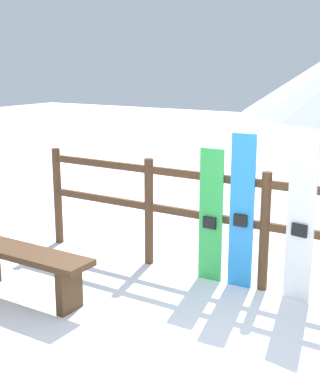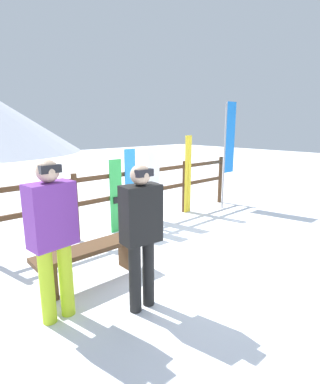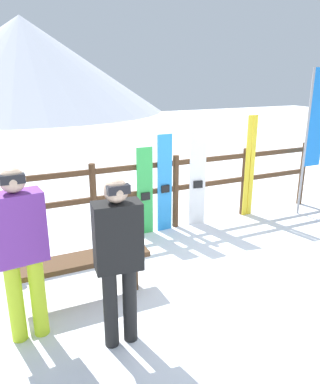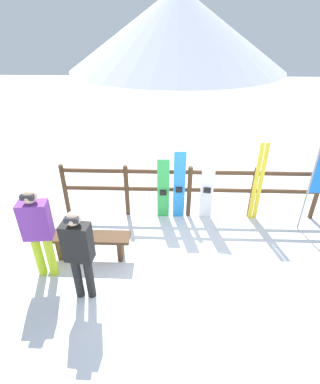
% 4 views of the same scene
% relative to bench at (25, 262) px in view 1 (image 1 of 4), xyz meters
% --- Properties ---
extents(ground_plane, '(40.00, 40.00, 0.00)m').
position_rel_bench_xyz_m(ground_plane, '(1.89, -0.34, -0.37)').
color(ground_plane, white).
extents(fence, '(5.60, 0.10, 1.22)m').
position_rel_bench_xyz_m(fence, '(1.89, 1.42, 0.36)').
color(fence, '#4C331E').
rests_on(fence, ground).
extents(bench, '(1.49, 0.36, 0.49)m').
position_rel_bench_xyz_m(bench, '(0.00, 0.00, 0.00)').
color(bench, '#4C331E').
rests_on(bench, ground).
extents(snowboard_green, '(0.26, 0.06, 1.41)m').
position_rel_bench_xyz_m(snowboard_green, '(1.32, 1.36, 0.33)').
color(snowboard_green, green).
rests_on(snowboard_green, ground).
extents(snowboard_blue, '(0.25, 0.06, 1.58)m').
position_rel_bench_xyz_m(snowboard_blue, '(1.66, 1.36, 0.42)').
color(snowboard_blue, '#288CE0').
rests_on(snowboard_blue, ground).
extents(snowboard_white, '(0.28, 0.09, 1.58)m').
position_rel_bench_xyz_m(snowboard_white, '(2.26, 1.36, 0.42)').
color(snowboard_white, white).
rests_on(snowboard_white, ground).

